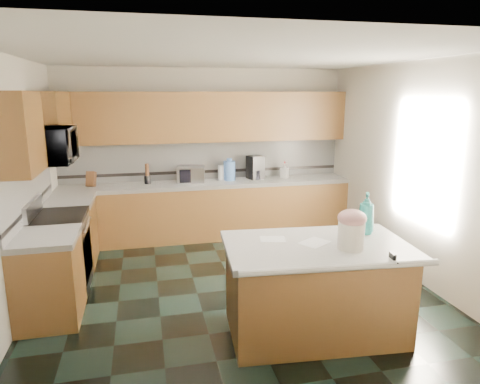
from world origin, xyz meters
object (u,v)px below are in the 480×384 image
object	(u,v)px
treat_jar	(351,235)
soap_bottle_island	(366,213)
island_base	(315,291)
toaster_oven	(191,174)
island_top	(317,247)
coffee_maker	(255,167)
knife_block	(91,179)

from	to	relation	value
treat_jar	soap_bottle_island	xyz separation A→B (m)	(0.35, 0.37, 0.09)
island_base	toaster_oven	world-z (taller)	toaster_oven
island_top	soap_bottle_island	bearing A→B (deg)	21.37
island_base	coffee_maker	world-z (taller)	coffee_maker
knife_block	coffee_maker	xyz separation A→B (m)	(2.58, 0.03, 0.08)
soap_bottle_island	coffee_maker	world-z (taller)	soap_bottle_island
soap_bottle_island	toaster_oven	xyz separation A→B (m)	(-1.43, 2.95, -0.09)
soap_bottle_island	toaster_oven	size ratio (longest dim) A/B	0.99
island_top	treat_jar	size ratio (longest dim) A/B	6.92
soap_bottle_island	toaster_oven	distance (m)	3.28
island_base	soap_bottle_island	size ratio (longest dim) A/B	3.86
soap_bottle_island	coffee_maker	xyz separation A→B (m)	(-0.36, 2.98, -0.02)
knife_block	toaster_oven	world-z (taller)	toaster_oven
island_top	toaster_oven	xyz separation A→B (m)	(-0.83, 3.13, 0.15)
soap_bottle_island	knife_block	distance (m)	4.17
knife_block	coffee_maker	distance (m)	2.59
treat_jar	knife_block	distance (m)	4.21
knife_block	toaster_oven	size ratio (longest dim) A/B	0.53
knife_block	toaster_oven	bearing A→B (deg)	14.47
island_base	treat_jar	bearing A→B (deg)	-32.82
island_top	coffee_maker	size ratio (longest dim) A/B	4.54
island_base	knife_block	bearing A→B (deg)	131.63
toaster_oven	coffee_maker	size ratio (longest dim) A/B	1.12
soap_bottle_island	coffee_maker	size ratio (longest dim) A/B	1.11
island_top	soap_bottle_island	size ratio (longest dim) A/B	4.10
treat_jar	coffee_maker	world-z (taller)	coffee_maker
treat_jar	coffee_maker	size ratio (longest dim) A/B	0.66
island_base	knife_block	world-z (taller)	knife_block
treat_jar	soap_bottle_island	bearing A→B (deg)	36.58
toaster_oven	island_base	bearing A→B (deg)	-65.95
island_top	toaster_oven	distance (m)	3.24
knife_block	coffee_maker	size ratio (longest dim) A/B	0.60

